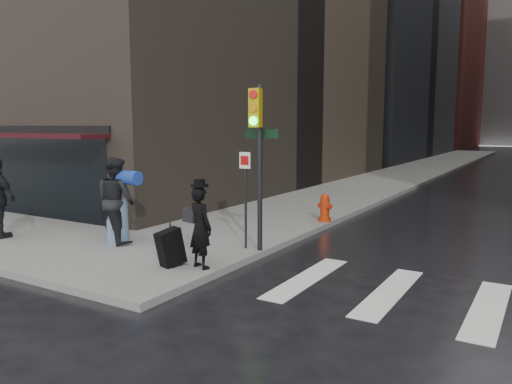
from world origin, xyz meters
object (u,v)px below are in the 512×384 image
man_overcoat (194,230)px  man_jeans (117,200)px  traffic_light (257,145)px  fire_hydrant (325,209)px

man_overcoat → man_jeans: 2.99m
man_jeans → traffic_light: 3.68m
man_overcoat → fire_hydrant: (0.32, 5.75, -0.38)m
man_jeans → fire_hydrant: 5.98m
man_jeans → traffic_light: size_ratio=0.56×
traffic_light → man_overcoat: bearing=-103.9°
man_overcoat → fire_hydrant: man_overcoat is taller
man_overcoat → traffic_light: traffic_light is taller
man_jeans → traffic_light: traffic_light is taller
traffic_light → fire_hydrant: traffic_light is taller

